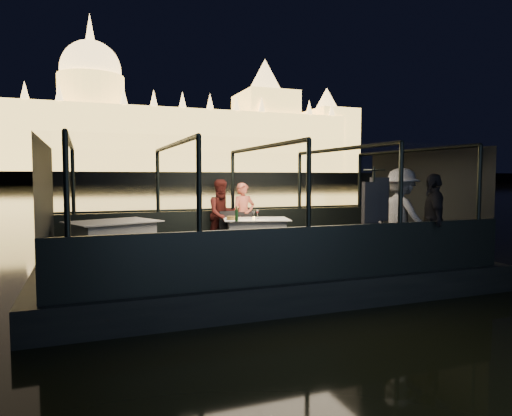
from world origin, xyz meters
name	(u,v)px	position (x,y,z in m)	size (l,w,h in m)	color
river_water	(104,189)	(0.00, 80.00, 0.00)	(500.00, 500.00, 0.00)	black
boat_hull	(263,285)	(0.00, 0.00, 0.00)	(8.60, 4.40, 1.00)	black
boat_deck	(263,262)	(0.00, 0.00, 0.48)	(8.00, 4.00, 0.04)	black
gunwale_port	(233,228)	(0.00, 2.00, 0.95)	(8.00, 0.08, 0.90)	black
gunwale_starboard	(308,254)	(0.00, -2.00, 0.95)	(8.00, 0.08, 0.90)	black
cabin_glass_port	(233,181)	(0.00, 2.00, 2.10)	(8.00, 0.02, 1.40)	#99B2B2
cabin_glass_starboard	(309,183)	(0.00, -2.00, 2.10)	(8.00, 0.02, 1.40)	#99B2B2
cabin_roof_glass	(263,147)	(0.00, 0.00, 2.80)	(8.00, 4.00, 0.02)	#99B2B2
end_wall_fore	(46,209)	(-4.00, 0.00, 1.65)	(0.02, 4.00, 2.30)	black
end_wall_aft	(422,201)	(4.00, 0.00, 1.65)	(0.02, 4.00, 2.30)	black
canopy_ribs	(263,204)	(0.00, 0.00, 1.65)	(8.00, 4.00, 2.30)	black
embankment	(92,180)	(0.00, 210.00, 1.00)	(400.00, 140.00, 6.00)	#423D33
parliament_building	(92,106)	(0.00, 175.00, 29.00)	(220.00, 32.00, 60.00)	#F2D18C
dining_table_central	(256,235)	(0.23, 1.00, 0.89)	(1.45, 1.05, 0.77)	silver
dining_table_aft	(113,245)	(-2.88, 0.65, 0.89)	(1.61, 1.16, 0.85)	white
chair_port_left	(230,231)	(-0.24, 1.45, 0.95)	(0.42, 0.42, 0.90)	black
chair_port_right	(247,231)	(0.16, 1.45, 0.95)	(0.40, 0.40, 0.87)	black
coat_stand	(373,222)	(1.43, -1.73, 1.40)	(0.52, 0.42, 1.88)	black
person_woman_coral	(244,217)	(0.18, 1.72, 1.25)	(0.56, 0.38, 1.57)	#E06B51
person_man_maroon	(222,218)	(-0.35, 1.72, 1.25)	(0.79, 0.62, 1.65)	#451613
passenger_stripe	(401,221)	(2.40, -1.26, 1.35)	(1.21, 0.68, 1.88)	silver
passenger_dark	(433,222)	(2.76, -1.74, 1.35)	(1.04, 0.44, 1.78)	black
wine_bottle	(237,214)	(-0.37, 0.58, 1.42)	(0.07, 0.07, 0.32)	#143819
bread_basket	(232,218)	(-0.37, 0.94, 1.31)	(0.21, 0.21, 0.09)	brown
amber_candle	(254,218)	(0.07, 0.74, 1.31)	(0.05, 0.05, 0.07)	yellow
plate_near	(271,219)	(0.43, 0.64, 1.27)	(0.26, 0.26, 0.02)	white
plate_far	(231,219)	(-0.36, 1.02, 1.27)	(0.23, 0.23, 0.01)	silver
wine_glass_white	(237,217)	(-0.37, 0.58, 1.36)	(0.06, 0.06, 0.19)	silver
wine_glass_red	(257,215)	(0.26, 0.98, 1.36)	(0.07, 0.07, 0.20)	white
wine_glass_empty	(254,216)	(0.01, 0.58, 1.36)	(0.07, 0.07, 0.21)	white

